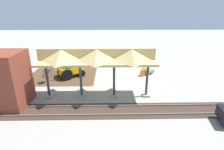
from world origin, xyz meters
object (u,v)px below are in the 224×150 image
concrete_pipe (148,70)px  backhoe (70,68)px  brick_utility_building (0,80)px  stop_sign (149,65)px  traffic_barrel (142,73)px

concrete_pipe → backhoe: bearing=5.8°
brick_utility_building → concrete_pipe: bearing=-151.5°
stop_sign → backhoe: 10.25m
stop_sign → backhoe: size_ratio=0.45×
stop_sign → traffic_barrel: 1.39m
concrete_pipe → traffic_barrel: concrete_pipe is taller
traffic_barrel → backhoe: bearing=1.6°
brick_utility_building → traffic_barrel: brick_utility_building is taller
concrete_pipe → traffic_barrel: (0.89, 0.78, -0.05)m
brick_utility_building → backhoe: bearing=-123.3°
stop_sign → brick_utility_building: 16.62m
stop_sign → concrete_pipe: size_ratio=1.26×
concrete_pipe → stop_sign: bearing=88.0°
stop_sign → backhoe: (10.24, 0.34, -0.27)m
backhoe → traffic_barrel: (-9.38, -0.26, -0.82)m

